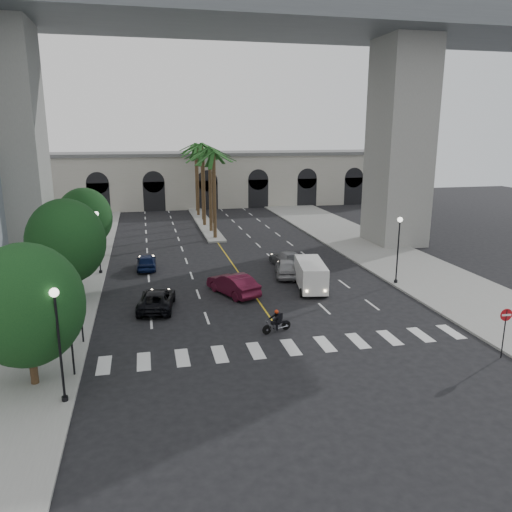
{
  "coord_description": "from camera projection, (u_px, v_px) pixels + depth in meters",
  "views": [
    {
      "loc": [
        -7.55,
        -26.1,
        11.64
      ],
      "look_at": [
        -0.3,
        6.0,
        3.43
      ],
      "focal_mm": 35.0,
      "sensor_mm": 36.0,
      "label": 1
    }
  ],
  "objects": [
    {
      "name": "cargo_van",
      "position": [
        311.0,
        274.0,
        37.56
      ],
      "size": [
        2.73,
        5.28,
        2.14
      ],
      "rotation": [
        0.0,
        0.0,
        -0.17
      ],
      "color": "silver",
      "rests_on": "ground"
    },
    {
      "name": "street_tree_mid",
      "position": [
        66.0,
        241.0,
        34.8
      ],
      "size": [
        5.44,
        5.44,
        7.21
      ],
      "color": "#382616",
      "rests_on": "ground"
    },
    {
      "name": "pedestrian_a",
      "position": [
        39.0,
        321.0,
        29.04
      ],
      "size": [
        0.64,
        0.48,
        1.59
      ],
      "primitive_type": "imported",
      "rotation": [
        0.0,
        0.0,
        0.19
      ],
      "color": "black",
      "rests_on": "sidewalk_left"
    },
    {
      "name": "palm_f",
      "position": [
        196.0,
        147.0,
        72.31
      ],
      "size": [
        3.2,
        3.2,
        10.7
      ],
      "color": "#47331E",
      "rests_on": "ground"
    },
    {
      "name": "traffic_signal_far",
      "position": [
        80.0,
        302.0,
        27.53
      ],
      "size": [
        0.25,
        0.18,
        3.65
      ],
      "color": "black",
      "rests_on": "ground"
    },
    {
      "name": "car_b",
      "position": [
        233.0,
        284.0,
        36.5
      ],
      "size": [
        3.51,
        5.13,
        1.6
      ],
      "primitive_type": "imported",
      "rotation": [
        0.0,
        0.0,
        3.56
      ],
      "color": "#541026",
      "rests_on": "ground"
    },
    {
      "name": "street_tree_far",
      "position": [
        85.0,
        218.0,
        46.23
      ],
      "size": [
        5.04,
        5.04,
        6.68
      ],
      "color": "#382616",
      "rests_on": "ground"
    },
    {
      "name": "bridge",
      "position": [
        257.0,
        55.0,
        46.21
      ],
      "size": [
        75.0,
        13.0,
        26.0
      ],
      "color": "gray",
      "rests_on": "ground"
    },
    {
      "name": "pedestrian_b",
      "position": [
        67.0,
        296.0,
        33.29
      ],
      "size": [
        0.86,
        0.68,
        1.71
      ],
      "primitive_type": "imported",
      "rotation": [
        0.0,
        0.0,
        -0.05
      ],
      "color": "black",
      "rests_on": "sidewalk_left"
    },
    {
      "name": "car_e",
      "position": [
        146.0,
        262.0,
        43.27
      ],
      "size": [
        1.67,
        4.02,
        1.36
      ],
      "primitive_type": "imported",
      "rotation": [
        0.0,
        0.0,
        3.13
      ],
      "color": "#0E1A41",
      "rests_on": "ground"
    },
    {
      "name": "palm_d",
      "position": [
        202.0,
        148.0,
        64.69
      ],
      "size": [
        3.2,
        3.2,
        10.9
      ],
      "color": "#47331E",
      "rests_on": "ground"
    },
    {
      "name": "palm_b",
      "position": [
        209.0,
        152.0,
        57.17
      ],
      "size": [
        3.2,
        3.2,
        10.6
      ],
      "color": "#47331E",
      "rests_on": "ground"
    },
    {
      "name": "street_tree_near",
      "position": [
        26.0,
        305.0,
        22.54
      ],
      "size": [
        5.2,
        5.2,
        6.89
      ],
      "color": "#382616",
      "rests_on": "ground"
    },
    {
      "name": "palm_c",
      "position": [
        203.0,
        155.0,
        61.01
      ],
      "size": [
        3.2,
        3.2,
        10.1
      ],
      "color": "#47331E",
      "rests_on": "ground"
    },
    {
      "name": "lamp_post_right",
      "position": [
        398.0,
        244.0,
        38.37
      ],
      "size": [
        0.4,
        0.4,
        5.35
      ],
      "color": "black",
      "rests_on": "ground"
    },
    {
      "name": "lamp_post_left_far",
      "position": [
        98.0,
        237.0,
        41.06
      ],
      "size": [
        0.4,
        0.4,
        5.35
      ],
      "color": "black",
      "rests_on": "ground"
    },
    {
      "name": "traffic_signal_near",
      "position": [
        70.0,
        329.0,
        23.75
      ],
      "size": [
        0.25,
        0.18,
        3.65
      ],
      "color": "black",
      "rests_on": "ground"
    },
    {
      "name": "motorcycle_rider",
      "position": [
        277.0,
        322.0,
        29.72
      ],
      "size": [
        1.89,
        0.77,
        1.41
      ],
      "rotation": [
        0.0,
        0.0,
        0.33
      ],
      "color": "black",
      "rests_on": "ground"
    },
    {
      "name": "ground",
      "position": [
        284.0,
        337.0,
        29.14
      ],
      "size": [
        140.0,
        140.0,
        0.0
      ],
      "primitive_type": "plane",
      "color": "black",
      "rests_on": "ground"
    },
    {
      "name": "sidewalk_left",
      "position": [
        53.0,
        280.0,
        40.11
      ],
      "size": [
        8.0,
        100.0,
        0.15
      ],
      "primitive_type": "cube",
      "color": "gray",
      "rests_on": "ground"
    },
    {
      "name": "car_a",
      "position": [
        287.0,
        268.0,
        41.15
      ],
      "size": [
        2.71,
        4.7,
        1.5
      ],
      "primitive_type": "imported",
      "rotation": [
        0.0,
        0.0,
        2.92
      ],
      "color": "#999A9D",
      "rests_on": "ground"
    },
    {
      "name": "palm_e",
      "position": [
        197.0,
        150.0,
        68.53
      ],
      "size": [
        3.2,
        3.2,
        10.4
      ],
      "color": "#47331E",
      "rests_on": "ground"
    },
    {
      "name": "pier_building",
      "position": [
        191.0,
        179.0,
        80.16
      ],
      "size": [
        71.0,
        10.5,
        8.5
      ],
      "color": "beige",
      "rests_on": "ground"
    },
    {
      "name": "lamp_post_left_near",
      "position": [
        58.0,
        336.0,
        21.19
      ],
      "size": [
        0.4,
        0.4,
        5.35
      ],
      "color": "black",
      "rests_on": "ground"
    },
    {
      "name": "sidewalk_right",
      "position": [
        394.0,
        259.0,
        46.52
      ],
      "size": [
        8.0,
        100.0,
        0.15
      ],
      "primitive_type": "cube",
      "color": "gray",
      "rests_on": "ground"
    },
    {
      "name": "palm_a",
      "position": [
        214.0,
        156.0,
        53.43
      ],
      "size": [
        3.2,
        3.2,
        10.3
      ],
      "color": "#47331E",
      "rests_on": "ground"
    },
    {
      "name": "do_not_enter_sign",
      "position": [
        505.0,
        322.0,
        25.96
      ],
      "size": [
        0.67,
        0.08,
        2.75
      ],
      "rotation": [
        0.0,
        0.0,
        -0.06
      ],
      "color": "black",
      "rests_on": "ground"
    },
    {
      "name": "car_c",
      "position": [
        157.0,
        299.0,
        33.57
      ],
      "size": [
        2.91,
        5.09,
        1.34
      ],
      "primitive_type": "imported",
      "rotation": [
        0.0,
        0.0,
        2.99
      ],
      "color": "black",
      "rests_on": "ground"
    },
    {
      "name": "car_d",
      "position": [
        287.0,
        259.0,
        44.11
      ],
      "size": [
        2.6,
        5.11,
        1.42
      ],
      "primitive_type": "imported",
      "rotation": [
        0.0,
        0.0,
        3.27
      ],
      "color": "slate",
      "rests_on": "ground"
    },
    {
      "name": "median",
      "position": [
        204.0,
        223.0,
        65.08
      ],
      "size": [
        2.0,
        24.0,
        0.2
      ],
      "primitive_type": "cube",
      "color": "gray",
      "rests_on": "ground"
    }
  ]
}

